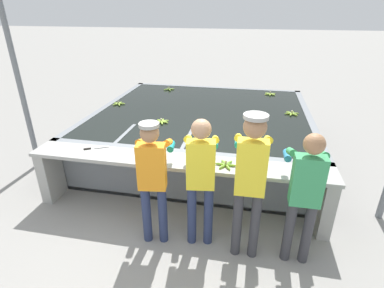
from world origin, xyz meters
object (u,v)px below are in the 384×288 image
at_px(worker_0, 153,173).
at_px(knife_0, 92,148).
at_px(banana_bunch_floating_1, 119,104).
at_px(banana_bunch_ledge_0, 226,165).
at_px(banana_bunch_floating_2, 258,143).
at_px(banana_bunch_floating_3, 270,94).
at_px(banana_bunch_floating_4, 161,121).
at_px(banana_bunch_floating_0, 169,89).
at_px(support_post_left, 19,80).
at_px(banana_bunch_floating_5, 292,113).
at_px(worker_2, 250,174).
at_px(worker_1, 201,173).
at_px(worker_3, 305,189).

bearing_deg(worker_0, knife_0, 149.85).
bearing_deg(banana_bunch_floating_1, banana_bunch_ledge_0, -41.93).
relative_size(banana_bunch_floating_2, banana_bunch_floating_3, 0.98).
relative_size(banana_bunch_floating_3, knife_0, 0.87).
xyz_separation_m(banana_bunch_floating_4, knife_0, (-0.65, -1.24, -0.01)).
bearing_deg(worker_0, banana_bunch_ledge_0, 33.70).
height_order(banana_bunch_floating_0, support_post_left, support_post_left).
height_order(worker_0, knife_0, worker_0).
xyz_separation_m(banana_bunch_floating_2, support_post_left, (-3.96, 0.12, 0.73)).
bearing_deg(banana_bunch_floating_3, banana_bunch_ledge_0, -100.45).
bearing_deg(banana_bunch_floating_1, banana_bunch_floating_5, 1.15).
bearing_deg(knife_0, banana_bunch_floating_3, 53.47).
bearing_deg(banana_bunch_ledge_0, knife_0, 176.32).
relative_size(banana_bunch_floating_1, banana_bunch_floating_4, 0.99).
height_order(worker_0, worker_2, worker_2).
distance_m(worker_2, banana_bunch_floating_2, 1.35).
xyz_separation_m(worker_1, banana_bunch_floating_1, (-2.21, 2.66, -0.12)).
height_order(banana_bunch_floating_5, knife_0, banana_bunch_floating_5).
bearing_deg(support_post_left, worker_0, -27.28).
height_order(worker_3, support_post_left, support_post_left).
height_order(worker_1, knife_0, worker_1).
xyz_separation_m(banana_bunch_floating_0, support_post_left, (-1.82, -2.67, 0.73)).
distance_m(worker_0, support_post_left, 3.18).
bearing_deg(knife_0, banana_bunch_floating_1, 104.33).
bearing_deg(banana_bunch_floating_2, banana_bunch_floating_4, 160.77).
bearing_deg(worker_2, banana_bunch_floating_2, 86.09).
distance_m(worker_1, banana_bunch_ledge_0, 0.53).
height_order(worker_0, banana_bunch_floating_3, worker_0).
height_order(banana_bunch_floating_1, banana_bunch_floating_4, same).
relative_size(banana_bunch_floating_4, knife_0, 0.87).
relative_size(worker_3, banana_bunch_floating_3, 5.66).
relative_size(worker_0, banana_bunch_ledge_0, 5.64).
relative_size(banana_bunch_floating_4, support_post_left, 0.09).
height_order(worker_0, banana_bunch_floating_0, worker_0).
xyz_separation_m(worker_1, worker_3, (1.13, -0.07, -0.03)).
xyz_separation_m(worker_2, support_post_left, (-3.87, 1.45, 0.52)).
relative_size(worker_2, banana_bunch_floating_2, 6.39).
relative_size(worker_2, banana_bunch_floating_5, 6.27).
height_order(worker_1, banana_bunch_ledge_0, worker_1).
relative_size(worker_3, banana_bunch_floating_0, 6.15).
bearing_deg(banana_bunch_floating_1, worker_1, -50.27).
bearing_deg(worker_3, banana_bunch_ledge_0, 149.71).
distance_m(worker_3, banana_bunch_floating_3, 4.15).
distance_m(banana_bunch_floating_0, banana_bunch_floating_5, 3.05).
xyz_separation_m(worker_2, banana_bunch_floating_2, (0.09, 1.33, -0.22)).
distance_m(worker_1, banana_bunch_floating_2, 1.39).
bearing_deg(worker_0, worker_3, 0.40).
xyz_separation_m(banana_bunch_floating_1, banana_bunch_floating_3, (3.12, 1.42, -0.00)).
relative_size(banana_bunch_floating_1, knife_0, 0.86).
bearing_deg(banana_bunch_floating_5, banana_bunch_floating_2, -112.60).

